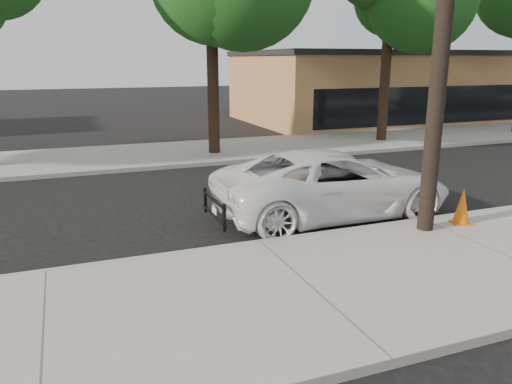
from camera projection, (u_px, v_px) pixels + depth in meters
ground at (228, 218)px, 11.98m from camera, size 120.00×120.00×0.00m
near_sidewalk at (310, 290)px, 8.09m from camera, size 90.00×4.40×0.15m
far_sidewalk at (161, 154)px, 19.62m from camera, size 90.00×5.00×0.15m
curb_near at (260, 244)px, 10.07m from camera, size 90.00×0.12×0.16m
building_main at (390, 87)px, 31.47m from camera, size 18.00×10.00×4.00m
utility_pole at (445, 5)px, 9.60m from camera, size 1.40×0.34×9.00m
police_cruiser at (333, 183)px, 12.00m from camera, size 5.78×2.69×1.60m
traffic_cone at (462, 207)px, 11.04m from camera, size 0.50×0.50×0.80m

